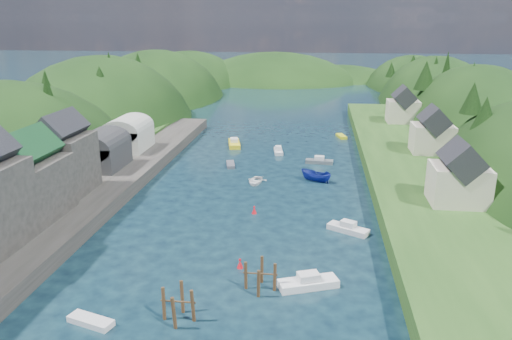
# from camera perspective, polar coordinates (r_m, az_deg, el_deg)

# --- Properties ---
(ground) EXTENTS (600.00, 600.00, 0.00)m
(ground) POSITION_cam_1_polar(r_m,az_deg,el_deg) (95.36, 1.65, 1.53)
(ground) COLOR black
(ground) RESTS_ON ground
(hillside_left) EXTENTS (44.00, 245.56, 52.00)m
(hillside_left) POSITION_cam_1_polar(r_m,az_deg,el_deg) (132.59, -17.01, 1.62)
(hillside_left) COLOR black
(hillside_left) RESTS_ON ground
(hillside_right) EXTENTS (36.00, 245.56, 48.00)m
(hillside_right) POSITION_cam_1_polar(r_m,az_deg,el_deg) (126.33, 23.58, 0.48)
(hillside_right) COLOR black
(hillside_right) RESTS_ON ground
(far_hills) EXTENTS (103.00, 68.00, 44.00)m
(far_hills) POSITION_cam_1_polar(r_m,az_deg,el_deg) (218.65, 5.15, 7.39)
(far_hills) COLOR black
(far_hills) RESTS_ON ground
(hill_trees) EXTENTS (92.03, 150.82, 12.57)m
(hill_trees) POSITION_cam_1_polar(r_m,az_deg,el_deg) (107.60, 2.28, 9.34)
(hill_trees) COLOR black
(hill_trees) RESTS_ON ground
(quay_left) EXTENTS (12.00, 110.00, 2.00)m
(quay_left) POSITION_cam_1_polar(r_m,az_deg,el_deg) (73.82, -19.67, -3.35)
(quay_left) COLOR #2D2B28
(quay_left) RESTS_ON ground
(terrace_left_grass) EXTENTS (12.00, 110.00, 2.50)m
(terrace_left_grass) POSITION_cam_1_polar(r_m,az_deg,el_deg) (77.11, -24.35, -2.84)
(terrace_left_grass) COLOR #234719
(terrace_left_grass) RESTS_ON ground
(boat_sheds) EXTENTS (7.00, 21.00, 7.50)m
(boat_sheds) POSITION_cam_1_polar(r_m,az_deg,el_deg) (89.96, -15.78, 3.41)
(boat_sheds) COLOR #2D2D30
(boat_sheds) RESTS_ON quay_left
(terrace_right) EXTENTS (16.00, 120.00, 2.40)m
(terrace_right) POSITION_cam_1_polar(r_m,az_deg,el_deg) (86.55, 17.69, -0.08)
(terrace_right) COLOR #234719
(terrace_right) RESTS_ON ground
(right_bank_cottages) EXTENTS (9.00, 59.24, 8.41)m
(right_bank_cottages) POSITION_cam_1_polar(r_m,az_deg,el_deg) (93.92, 18.89, 4.05)
(right_bank_cottages) COLOR beige
(right_bank_cottages) RESTS_ON terrace_right
(piling_cluster_near) EXTENTS (3.13, 2.93, 3.66)m
(piling_cluster_near) POSITION_cam_1_polar(r_m,az_deg,el_deg) (45.53, -8.86, -15.25)
(piling_cluster_near) COLOR #382314
(piling_cluster_near) RESTS_ON ground
(piling_cluster_far) EXTENTS (3.39, 3.15, 3.42)m
(piling_cluster_far) POSITION_cam_1_polar(r_m,az_deg,el_deg) (49.55, 0.49, -12.32)
(piling_cluster_far) COLOR #382314
(piling_cluster_far) RESTS_ON ground
(channel_buoy_near) EXTENTS (0.70, 0.70, 1.10)m
(channel_buoy_near) POSITION_cam_1_polar(r_m,az_deg,el_deg) (53.70, -1.84, -10.67)
(channel_buoy_near) COLOR red
(channel_buoy_near) RESTS_ON ground
(channel_buoy_far) EXTENTS (0.70, 0.70, 1.10)m
(channel_buoy_far) POSITION_cam_1_polar(r_m,az_deg,el_deg) (67.66, -0.20, -4.62)
(channel_buoy_far) COLOR red
(channel_buoy_far) RESTS_ON ground
(moored_boats) EXTENTS (27.97, 86.09, 1.99)m
(moored_boats) POSITION_cam_1_polar(r_m,az_deg,el_deg) (75.31, 2.92, -2.31)
(moored_boats) COLOR white
(moored_boats) RESTS_ON ground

